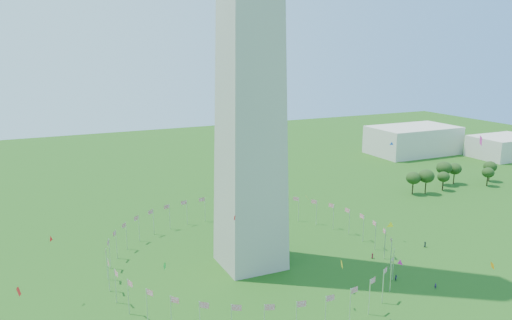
{
  "coord_description": "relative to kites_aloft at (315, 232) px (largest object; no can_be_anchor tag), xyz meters",
  "views": [
    {
      "loc": [
        -55.28,
        -73.21,
        61.85
      ],
      "look_at": [
        -5.17,
        35.0,
        34.62
      ],
      "focal_mm": 35.0,
      "sensor_mm": 36.0,
      "label": 1
    }
  ],
  "objects": [
    {
      "name": "flag_ring",
      "position": [
        -4.27,
        27.9,
        -14.32
      ],
      "size": [
        80.24,
        80.24,
        9.0
      ],
      "color": "silver",
      "rests_on": "ground"
    },
    {
      "name": "gov_building_east_a",
      "position": [
        145.73,
        127.9,
        -10.82
      ],
      "size": [
        50.0,
        30.0,
        16.0
      ],
      "primitive_type": "cube",
      "color": "beige",
      "rests_on": "ground"
    },
    {
      "name": "gov_building_east_b",
      "position": [
        185.73,
        97.9,
        -12.82
      ],
      "size": [
        35.0,
        25.0,
        12.0
      ],
      "primitive_type": "cube",
      "color": "beige",
      "rests_on": "ground"
    },
    {
      "name": "kites_aloft",
      "position": [
        0.0,
        0.0,
        0.0
      ],
      "size": [
        108.91,
        66.16,
        41.36
      ],
      "color": "yellow",
      "rests_on": "ground"
    },
    {
      "name": "tree_line_east",
      "position": [
        108.76,
        63.53,
        -13.93
      ],
      "size": [
        53.28,
        15.63,
        10.83
      ],
      "color": "#254818",
      "rests_on": "ground"
    }
  ]
}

